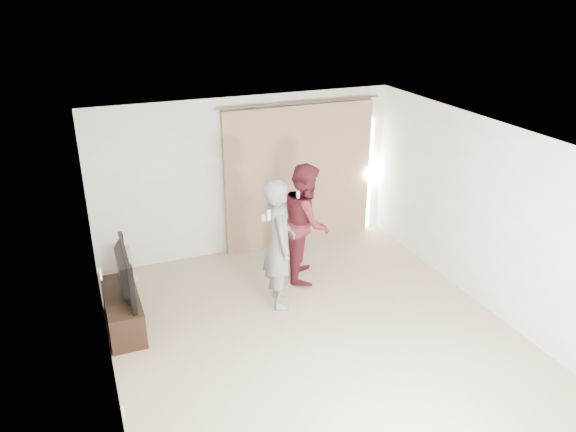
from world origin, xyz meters
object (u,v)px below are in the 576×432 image
Objects in this scene: tv_console at (123,311)px; person_woman at (306,222)px; person_man at (279,244)px; tv at (118,273)px.

person_woman reaches higher than tv_console.
person_man is (2.12, -0.21, 0.69)m from tv_console.
tv_console is at bearing 0.00° from tv.
tv_console is 0.69× the size of person_woman.
tv reaches higher than tv_console.
person_man reaches higher than person_woman.
tv_console is 2.24m from person_man.
person_man is 1.02× the size of person_woman.
tv is at bearing 174.45° from person_man.
tv is (0.00, 0.00, 0.56)m from tv_console.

